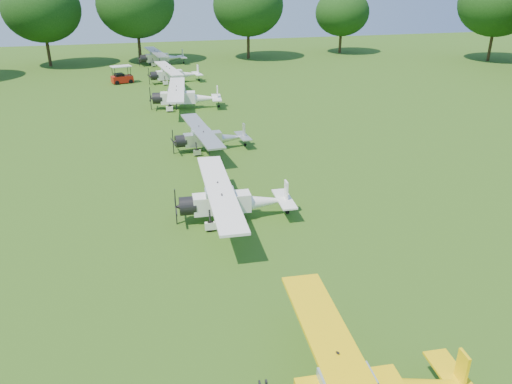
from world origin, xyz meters
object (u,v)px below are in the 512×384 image
aircraft_6 (173,73)px  aircraft_3 (231,199)px  aircraft_5 (183,96)px  aircraft_7 (161,56)px  aircraft_4 (208,136)px  golf_cart (122,77)px

aircraft_6 → aircraft_3: bearing=-98.1°
aircraft_3 → aircraft_5: aircraft_5 is taller
aircraft_7 → aircraft_3: bearing=-98.1°
aircraft_4 → aircraft_7: aircraft_7 is taller
aircraft_3 → golf_cart: bearing=100.7°
aircraft_5 → golf_cart: aircraft_5 is taller
aircraft_6 → aircraft_4: bearing=-96.9°
aircraft_3 → aircraft_4: (0.74, 11.72, -0.11)m
aircraft_7 → golf_cart: size_ratio=4.02×
aircraft_6 → aircraft_7: 13.17m
aircraft_5 → aircraft_7: bearing=97.6°
aircraft_5 → aircraft_6: aircraft_5 is taller
aircraft_3 → aircraft_6: bearing=91.8°
aircraft_7 → aircraft_5: bearing=-97.4°
aircraft_5 → golf_cart: bearing=119.5°
aircraft_5 → aircraft_4: bearing=-81.5°
aircraft_4 → golf_cart: (-6.10, 27.12, -0.38)m
aircraft_3 → aircraft_7: bearing=92.6°
aircraft_3 → aircraft_6: (0.73, 37.53, -0.00)m
aircraft_5 → aircraft_6: size_ratio=1.09×
aircraft_4 → aircraft_7: size_ratio=0.86×
aircraft_7 → golf_cart: aircraft_7 is taller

